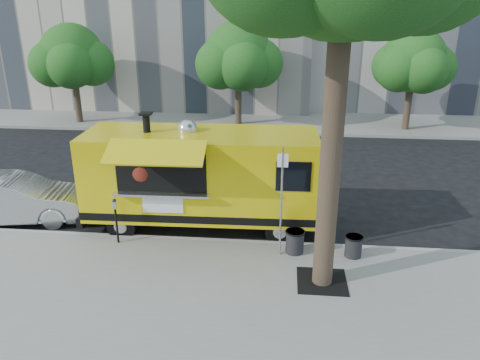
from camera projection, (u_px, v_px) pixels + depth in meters
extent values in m
plane|color=black|center=(229.00, 230.00, 14.26)|extent=(120.00, 120.00, 0.00)
cube|color=gray|center=(208.00, 308.00, 10.51)|extent=(60.00, 6.00, 0.15)
cube|color=#999993|center=(226.00, 242.00, 13.37)|extent=(60.00, 0.14, 0.16)
cube|color=gray|center=(257.00, 122.00, 26.78)|extent=(60.00, 5.00, 0.15)
cylinder|color=#33261C|center=(331.00, 154.00, 10.21)|extent=(0.48, 0.48, 6.50)
cube|color=black|center=(322.00, 281.00, 11.36)|extent=(1.20, 1.20, 0.02)
cylinder|color=#33261C|center=(77.00, 99.00, 26.08)|extent=(0.36, 0.36, 2.60)
sphere|color=#144D17|center=(72.00, 56.00, 25.24)|extent=(3.42, 3.42, 3.42)
cylinder|color=#33261C|center=(238.00, 100.00, 25.64)|extent=(0.36, 0.36, 2.60)
sphere|color=#144D17|center=(238.00, 55.00, 24.78)|extent=(3.60, 3.60, 3.60)
cylinder|color=#33261C|center=(408.00, 105.00, 24.55)|extent=(0.36, 0.36, 2.60)
sphere|color=#144D17|center=(414.00, 60.00, 23.73)|extent=(3.24, 3.24, 3.24)
cylinder|color=silver|center=(281.00, 203.00, 12.09)|extent=(0.06, 0.06, 3.00)
cube|color=white|center=(283.00, 161.00, 11.68)|extent=(0.28, 0.02, 0.35)
cylinder|color=black|center=(117.00, 226.00, 13.03)|extent=(0.06, 0.06, 1.05)
cube|color=silver|center=(115.00, 205.00, 12.81)|extent=(0.10, 0.08, 0.22)
sphere|color=black|center=(114.00, 201.00, 12.76)|extent=(0.11, 0.11, 0.11)
cube|color=#D5C00B|center=(202.00, 173.00, 13.90)|extent=(6.84, 2.46, 2.45)
cube|color=black|center=(203.00, 204.00, 14.25)|extent=(6.86, 2.48, 0.23)
cube|color=black|center=(317.00, 216.00, 14.12)|extent=(0.23, 2.19, 0.31)
cube|color=black|center=(93.00, 209.00, 14.59)|extent=(0.23, 2.19, 0.31)
cube|color=black|center=(318.00, 163.00, 13.52)|extent=(0.09, 1.84, 0.99)
cylinder|color=black|center=(280.00, 230.00, 13.32)|extent=(0.84, 0.31, 0.84)
cylinder|color=black|center=(279.00, 203.00, 15.11)|extent=(0.84, 0.31, 0.84)
cylinder|color=black|center=(122.00, 225.00, 13.63)|extent=(0.84, 0.31, 0.84)
cylinder|color=black|center=(140.00, 199.00, 15.42)|extent=(0.84, 0.31, 0.84)
cube|color=black|center=(161.00, 172.00, 12.81)|extent=(2.51, 0.24, 1.10)
cube|color=silver|center=(161.00, 194.00, 12.87)|extent=(2.71, 0.41, 0.06)
cube|color=#D5C00B|center=(155.00, 152.00, 12.03)|extent=(2.63, 1.05, 0.44)
cube|color=white|center=(163.00, 204.00, 13.06)|extent=(1.15, 0.07, 0.52)
cylinder|color=black|center=(146.00, 123.00, 13.47)|extent=(0.21, 0.21, 0.57)
sphere|color=silver|center=(187.00, 129.00, 13.66)|extent=(0.58, 0.58, 0.58)
sphere|color=maroon|center=(144.00, 170.00, 13.13)|extent=(0.88, 0.88, 0.88)
cylinder|color=#FF590C|center=(142.00, 177.00, 12.96)|extent=(0.36, 0.13, 0.35)
imported|color=#B4B7BC|center=(15.00, 199.00, 14.60)|extent=(4.69, 2.32, 1.48)
cylinder|color=black|center=(295.00, 242.00, 12.59)|extent=(0.49, 0.49, 0.63)
cylinder|color=black|center=(295.00, 232.00, 12.49)|extent=(0.53, 0.53, 0.04)
cylinder|color=black|center=(353.00, 246.00, 12.41)|extent=(0.45, 0.45, 0.58)
cylinder|color=black|center=(354.00, 237.00, 12.31)|extent=(0.49, 0.49, 0.04)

